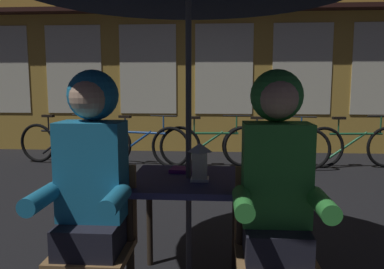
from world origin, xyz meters
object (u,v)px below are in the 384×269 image
person_left_hooded (91,176)px  chair_right (273,242)px  bicycle_second (141,145)px  bicycle_third (212,146)px  person_right_hooded (277,179)px  bicycle_nearest (64,143)px  cafe_table (189,193)px  lantern (200,161)px  book (186,170)px  bicycle_fourth (275,147)px  bicycle_fifth (355,146)px  chair_left (97,237)px

person_left_hooded → chair_right: bearing=3.4°
bicycle_second → bicycle_third: (1.14, -0.01, 0.00)m
person_right_hooded → bicycle_nearest: size_ratio=0.84×
person_right_hooded → bicycle_third: size_ratio=0.83×
cafe_table → lantern: size_ratio=3.20×
cafe_table → person_right_hooded: bearing=-41.6°
bicycle_nearest → book: bicycle_nearest is taller
chair_right → person_right_hooded: 0.36m
cafe_table → bicycle_fourth: bearing=73.7°
person_right_hooded → bicycle_second: person_right_hooded is taller
lantern → bicycle_fourth: lantern is taller
lantern → bicycle_third: lantern is taller
bicycle_second → bicycle_third: size_ratio=0.98×
chair_right → bicycle_fourth: 4.08m
chair_right → bicycle_nearest: 5.04m
bicycle_fifth → person_left_hooded: bearing=-123.8°
bicycle_second → lantern: bearing=-73.3°
person_left_hooded → person_right_hooded: size_ratio=1.00×
person_right_hooded → bicycle_fourth: 4.16m
person_left_hooded → bicycle_third: size_ratio=0.83×
bicycle_nearest → bicycle_fourth: bearing=-2.0°
chair_right → chair_left: bearing=180.0°
chair_right → person_left_hooded: bearing=-176.6°
lantern → book: (-0.11, 0.22, -0.11)m
person_left_hooded → bicycle_third: person_left_hooded is taller
person_left_hooded → book: person_left_hooded is taller
bicycle_fourth → book: bearing=-107.4°
bicycle_third → lantern: bearing=-90.1°
chair_left → bicycle_second: chair_left is taller
bicycle_fifth → bicycle_second: bearing=-178.7°
bicycle_fourth → book: 3.69m
lantern → bicycle_nearest: lantern is taller
lantern → bicycle_third: bearing=89.9°
chair_left → chair_right: bearing=0.0°
bicycle_fifth → cafe_table: bearing=-121.7°
bicycle_second → bicycle_fifth: same height
chair_left → lantern: bearing=28.8°
chair_right → book: bearing=134.1°
cafe_table → lantern: bearing=-41.2°
cafe_table → chair_left: (-0.48, -0.37, -0.15)m
book → lantern: bearing=-57.2°
chair_left → person_right_hooded: 1.03m
person_left_hooded → bicycle_third: 4.20m
lantern → bicycle_second: size_ratio=0.14×
chair_right → bicycle_third: bearing=95.6°
chair_left → person_left_hooded: bearing=-90.0°
bicycle_second → bicycle_third: same height
cafe_table → bicycle_second: bearing=105.9°
bicycle_second → bicycle_fourth: (2.13, -0.05, 0.00)m
person_left_hooded → person_right_hooded: 0.96m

